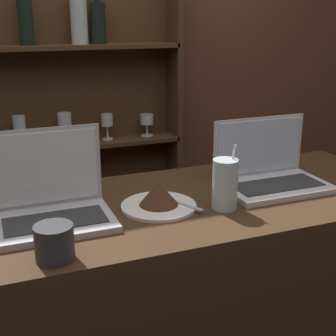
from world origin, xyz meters
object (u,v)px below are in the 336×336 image
laptop_near (51,201)px  water_glass (225,184)px  coffee_cup (54,243)px  cake_plate (159,198)px  laptop_far (269,172)px

laptop_near → water_glass: (0.48, -0.10, 0.02)m
laptop_near → coffee_cup: 0.23m
laptop_near → water_glass: 0.49m
cake_plate → water_glass: (0.18, -0.07, 0.04)m
laptop_far → water_glass: laptop_far is taller
laptop_near → laptop_far: laptop_near is taller
cake_plate → coffee_cup: (-0.33, -0.20, 0.01)m
water_glass → cake_plate: bearing=157.8°
laptop_far → water_glass: bearing=-153.0°
laptop_far → cake_plate: 0.41m
cake_plate → water_glass: bearing=-22.2°
laptop_far → cake_plate: bearing=-173.8°
laptop_near → coffee_cup: size_ratio=3.46×
laptop_far → coffee_cup: bearing=-161.6°
cake_plate → coffee_cup: 0.39m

